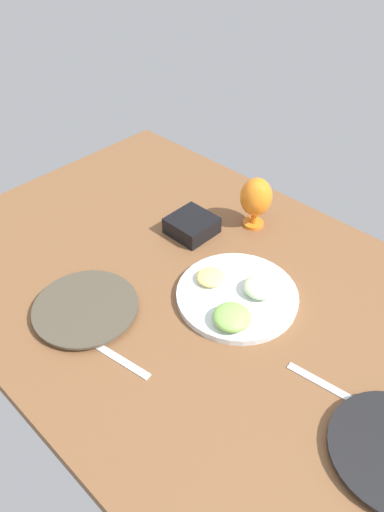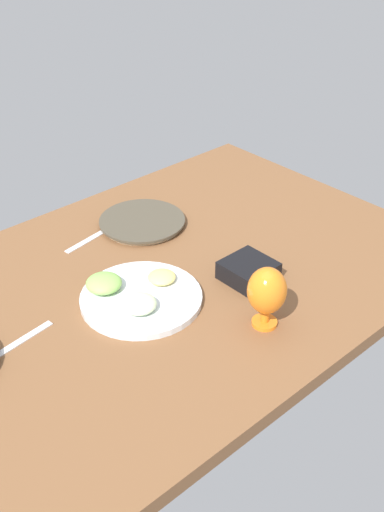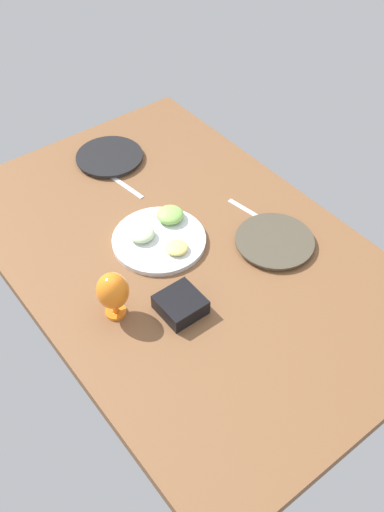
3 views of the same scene
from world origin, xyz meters
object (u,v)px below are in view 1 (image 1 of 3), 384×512
Objects in this scene: dinner_plate_right at (86,309)px; fruit_platter at (237,296)px; square_bowl_black at (192,225)px; hurricane_glass_orange at (256,198)px.

dinner_plate_right is 0.84× the size of fruit_platter.
hurricane_glass_orange is at bearing -124.63° from square_bowl_black.
fruit_platter is 1.94× the size of hurricane_glass_orange.
square_bowl_black is (28.18, -12.43, 1.24)cm from fruit_platter.
fruit_platter is at bearing -130.49° from dinner_plate_right.
fruit_platter is at bearing 156.21° from square_bowl_black.
dinner_plate_right is 58.74cm from hurricane_glass_orange.
fruit_platter is 30.83cm from square_bowl_black.
square_bowl_black is at bearing -85.53° from dinner_plate_right.
hurricane_glass_orange is 20.55cm from square_bowl_black.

